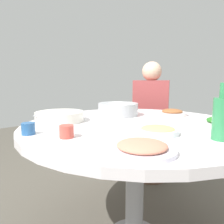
# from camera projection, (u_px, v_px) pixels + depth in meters

# --- Properties ---
(round_dining_table) EXTENTS (1.31, 1.31, 0.75)m
(round_dining_table) POSITION_uv_depth(u_px,v_px,m) (136.00, 138.00, 1.27)
(round_dining_table) COLOR #99999E
(round_dining_table) RESTS_ON ground
(rice_bowl) EXTENTS (0.29, 0.29, 0.10)m
(rice_bowl) POSITION_uv_depth(u_px,v_px,m) (118.00, 109.00, 1.55)
(rice_bowl) COLOR #B2B5BA
(rice_bowl) RESTS_ON round_dining_table
(soup_bowl) EXTENTS (0.32, 0.29, 0.06)m
(soup_bowl) POSITION_uv_depth(u_px,v_px,m) (60.00, 117.00, 1.33)
(soup_bowl) COLOR silver
(soup_bowl) RESTS_ON round_dining_table
(dish_stirfry) EXTENTS (0.22, 0.22, 0.04)m
(dish_stirfry) POSITION_uv_depth(u_px,v_px,m) (172.00, 113.00, 1.57)
(dish_stirfry) COLOR silver
(dish_stirfry) RESTS_ON round_dining_table
(dish_noodles) EXTENTS (0.20, 0.20, 0.04)m
(dish_noodles) POSITION_uv_depth(u_px,v_px,m) (158.00, 130.00, 1.02)
(dish_noodles) COLOR silver
(dish_noodles) RESTS_ON round_dining_table
(dish_greens) EXTENTS (0.21, 0.21, 0.05)m
(dish_greens) POSITION_uv_depth(u_px,v_px,m) (222.00, 122.00, 1.20)
(dish_greens) COLOR white
(dish_greens) RESTS_ON round_dining_table
(dish_shrimp) EXTENTS (0.24, 0.24, 0.04)m
(dish_shrimp) POSITION_uv_depth(u_px,v_px,m) (142.00, 148.00, 0.76)
(dish_shrimp) COLOR silver
(dish_shrimp) RESTS_ON round_dining_table
(green_bottle) EXTENTS (0.08, 0.08, 0.24)m
(green_bottle) POSITION_uv_depth(u_px,v_px,m) (222.00, 117.00, 0.91)
(green_bottle) COLOR #31884F
(green_bottle) RESTS_ON round_dining_table
(tea_cup_near) EXTENTS (0.06, 0.06, 0.06)m
(tea_cup_near) POSITION_uv_depth(u_px,v_px,m) (28.00, 129.00, 1.01)
(tea_cup_near) COLOR #2A5D9C
(tea_cup_near) RESTS_ON round_dining_table
(tea_cup_far) EXTENTS (0.06, 0.06, 0.06)m
(tea_cup_far) POSITION_uv_depth(u_px,v_px,m) (67.00, 131.00, 0.95)
(tea_cup_far) COLOR #CD4E42
(tea_cup_far) RESTS_ON round_dining_table
(stool_for_diner_left) EXTENTS (0.37, 0.37, 0.42)m
(stool_for_diner_left) POSITION_uv_depth(u_px,v_px,m) (150.00, 157.00, 2.23)
(stool_for_diner_left) COLOR brown
(stool_for_diner_left) RESTS_ON ground
(diner_left) EXTENTS (0.46, 0.45, 0.76)m
(diner_left) POSITION_uv_depth(u_px,v_px,m) (151.00, 107.00, 2.15)
(diner_left) COLOR #2D333D
(diner_left) RESTS_ON stool_for_diner_left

